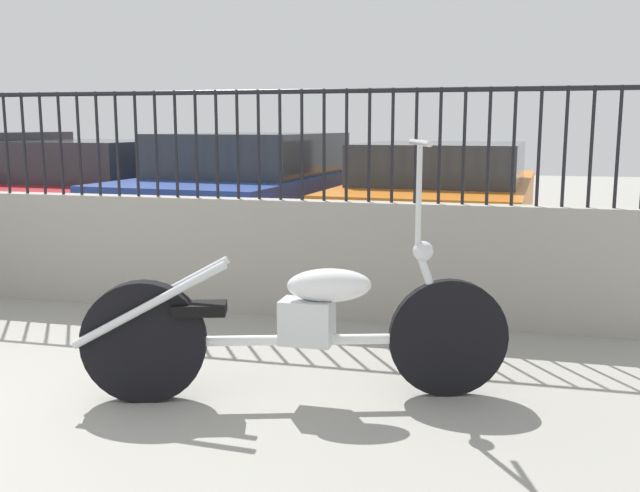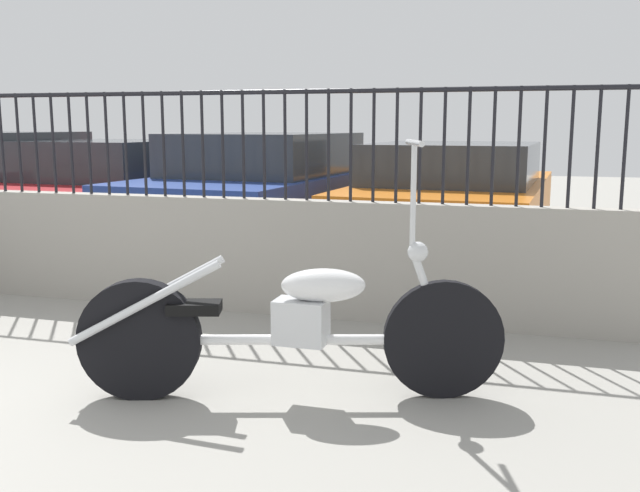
{
  "view_description": "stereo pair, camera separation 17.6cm",
  "coord_description": "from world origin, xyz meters",
  "px_view_note": "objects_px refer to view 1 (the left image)",
  "views": [
    {
      "loc": [
        3.66,
        -2.1,
        1.46
      ],
      "look_at": [
        2.58,
        2.28,
        0.7
      ],
      "focal_mm": 40.0,
      "sensor_mm": 36.0,
      "label": 1
    },
    {
      "loc": [
        3.83,
        -2.05,
        1.46
      ],
      "look_at": [
        2.58,
        2.28,
        0.7
      ],
      "focal_mm": 40.0,
      "sensor_mm": 36.0,
      "label": 2
    }
  ],
  "objects_px": {
    "car_red": "(103,191)",
    "car_blue": "(260,191)",
    "car_orange": "(443,200)",
    "motorcycle_white": "(277,325)"
  },
  "relations": [
    {
      "from": "car_blue",
      "to": "car_orange",
      "type": "xyz_separation_m",
      "value": [
        2.15,
        -0.1,
        -0.04
      ]
    },
    {
      "from": "motorcycle_white",
      "to": "car_blue",
      "type": "distance_m",
      "value": 4.74
    },
    {
      "from": "motorcycle_white",
      "to": "car_blue",
      "type": "relative_size",
      "value": 0.48
    },
    {
      "from": "motorcycle_white",
      "to": "car_orange",
      "type": "xyz_separation_m",
      "value": [
        0.55,
        4.35,
        0.25
      ]
    },
    {
      "from": "car_red",
      "to": "car_blue",
      "type": "distance_m",
      "value": 2.07
    },
    {
      "from": "motorcycle_white",
      "to": "car_red",
      "type": "relative_size",
      "value": 0.55
    },
    {
      "from": "car_blue",
      "to": "car_orange",
      "type": "bearing_deg",
      "value": -87.46
    },
    {
      "from": "car_orange",
      "to": "motorcycle_white",
      "type": "bearing_deg",
      "value": 176.68
    },
    {
      "from": "car_orange",
      "to": "car_red",
      "type": "bearing_deg",
      "value": 92.28
    },
    {
      "from": "car_blue",
      "to": "car_orange",
      "type": "relative_size",
      "value": 1.11
    }
  ]
}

